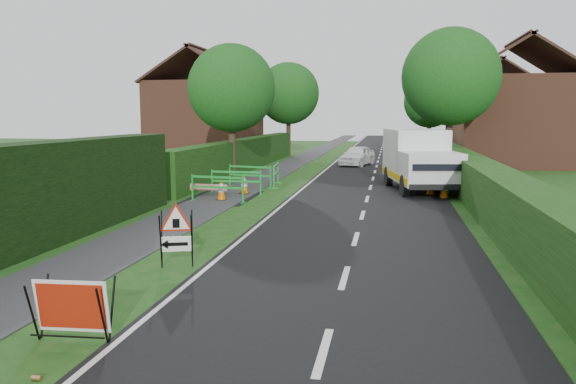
{
  "coord_description": "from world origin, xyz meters",
  "views": [
    {
      "loc": [
        3.31,
        -9.57,
        3.13
      ],
      "look_at": [
        0.8,
        4.21,
        1.22
      ],
      "focal_mm": 35.0,
      "sensor_mm": 36.0,
      "label": 1
    }
  ],
  "objects": [
    {
      "name": "triangle_sign",
      "position": [
        -1.0,
        1.09,
        0.8
      ],
      "size": [
        1.0,
        1.0,
        1.15
      ],
      "rotation": [
        0.0,
        0.0,
        0.32
      ],
      "color": "black",
      "rests_on": "ground"
    },
    {
      "name": "ped_barrier_2",
      "position": [
        -2.68,
        14.05,
        0.63
      ],
      "size": [
        2.09,
        0.8,
        1.0
      ],
      "rotation": [
        0.0,
        0.0,
        -0.22
      ],
      "color": "green",
      "rests_on": "ground"
    },
    {
      "name": "hatchback_car",
      "position": [
        1.27,
        25.95,
        0.63
      ],
      "size": [
        2.4,
        3.97,
        1.27
      ],
      "primitive_type": "imported",
      "rotation": [
        0.0,
        0.0,
        -0.26
      ],
      "color": "white",
      "rests_on": "ground"
    },
    {
      "name": "ped_barrier_0",
      "position": [
        -2.83,
        9.81,
        0.63
      ],
      "size": [
        2.09,
        0.6,
        1.0
      ],
      "rotation": [
        0.0,
        0.0,
        -0.12
      ],
      "color": "green",
      "rests_on": "ground"
    },
    {
      "name": "tree_fe",
      "position": [
        6.4,
        38.0,
        4.22
      ],
      "size": [
        4.2,
        4.2,
        6.33
      ],
      "color": "#2D2116",
      "rests_on": "ground"
    },
    {
      "name": "ground",
      "position": [
        0.0,
        0.0,
        0.0
      ],
      "size": [
        120.0,
        120.0,
        0.0
      ],
      "primitive_type": "plane",
      "color": "#154614",
      "rests_on": "ground"
    },
    {
      "name": "house_east_b",
      "position": [
        12.0,
        42.0,
        2.9
      ],
      "size": [
        7.5,
        7.4,
        7.88
      ],
      "color": "brown",
      "rests_on": "ground"
    },
    {
      "name": "tree_nw",
      "position": [
        -4.6,
        18.0,
        4.48
      ],
      "size": [
        4.4,
        4.4,
        6.7
      ],
      "color": "#2D2116",
      "rests_on": "ground"
    },
    {
      "name": "red_rect_sign",
      "position": [
        -0.97,
        -2.78,
        0.51
      ],
      "size": [
        1.08,
        0.7,
        0.89
      ],
      "rotation": [
        0.0,
        0.0,
        0.07
      ],
      "color": "black",
      "rests_on": "ground"
    },
    {
      "name": "ped_barrier_1",
      "position": [
        -2.67,
        11.76,
        0.63
      ],
      "size": [
        2.07,
        0.38,
        1.0
      ],
      "rotation": [
        0.0,
        0.0,
        -0.02
      ],
      "color": "green",
      "rests_on": "ground"
    },
    {
      "name": "traffic_cone_4",
      "position": [
        -2.42,
        12.05,
        0.39
      ],
      "size": [
        0.38,
        0.38,
        0.79
      ],
      "color": "black",
      "rests_on": "ground"
    },
    {
      "name": "traffic_cone_3",
      "position": [
        -2.84,
        10.33,
        0.39
      ],
      "size": [
        0.38,
        0.38,
        0.79
      ],
      "color": "black",
      "rests_on": "ground"
    },
    {
      "name": "house_east_a",
      "position": [
        11.0,
        28.0,
        2.9
      ],
      "size": [
        7.5,
        7.4,
        7.88
      ],
      "color": "brown",
      "rests_on": "ground"
    },
    {
      "name": "road_surface",
      "position": [
        2.5,
        35.0,
        0.0
      ],
      "size": [
        6.0,
        90.0,
        0.02
      ],
      "primitive_type": "cube",
      "color": "black",
      "rests_on": "ground"
    },
    {
      "name": "traffic_cone_0",
      "position": [
        5.36,
        12.24,
        0.39
      ],
      "size": [
        0.38,
        0.38,
        0.79
      ],
      "color": "black",
      "rests_on": "ground"
    },
    {
      "name": "hedge_west_far",
      "position": [
        -5.0,
        22.0,
        0.0
      ],
      "size": [
        1.0,
        24.0,
        1.8
      ],
      "primitive_type": "cube",
      "color": "#14380F",
      "rests_on": "ground"
    },
    {
      "name": "hedge_east",
      "position": [
        6.5,
        16.0,
        0.0
      ],
      "size": [
        1.2,
        50.0,
        1.5
      ],
      "primitive_type": "cube",
      "color": "#14380F",
      "rests_on": "ground"
    },
    {
      "name": "traffic_cone_2",
      "position": [
        5.33,
        15.73,
        0.39
      ],
      "size": [
        0.38,
        0.38,
        0.79
      ],
      "color": "black",
      "rests_on": "ground"
    },
    {
      "name": "house_west",
      "position": [
        -10.0,
        30.0,
        2.9
      ],
      "size": [
        7.5,
        7.4,
        7.88
      ],
      "color": "brown",
      "rests_on": "ground"
    },
    {
      "name": "litter_can",
      "position": [
        -0.77,
        -3.9,
        0.0
      ],
      "size": [
        0.12,
        0.07,
        0.07
      ],
      "primitive_type": "cylinder",
      "rotation": [
        0.0,
        1.57,
        0.0
      ],
      "color": "#BF7F4C",
      "rests_on": "ground"
    },
    {
      "name": "ped_barrier_3",
      "position": [
        -1.7,
        14.91,
        0.63
      ],
      "size": [
        0.57,
        2.09,
        1.0
      ],
      "rotation": [
        0.0,
        0.0,
        1.68
      ],
      "color": "green",
      "rests_on": "ground"
    },
    {
      "name": "redwhite_plank",
      "position": [
        -3.39,
        10.49,
        0.0
      ],
      "size": [
        1.5,
        0.17,
        0.25
      ],
      "primitive_type": "cube",
      "rotation": [
        0.0,
        0.0,
        -0.09
      ],
      "color": "red",
      "rests_on": "ground"
    },
    {
      "name": "works_van",
      "position": [
        4.5,
        14.51,
        1.34
      ],
      "size": [
        3.15,
        5.86,
        2.54
      ],
      "rotation": [
        0.0,
        0.0,
        0.19
      ],
      "color": "silver",
      "rests_on": "ground"
    },
    {
      "name": "tree_fw",
      "position": [
        -4.6,
        34.0,
        4.83
      ],
      "size": [
        4.8,
        4.8,
        7.24
      ],
      "color": "#2D2116",
      "rests_on": "ground"
    },
    {
      "name": "footpath",
      "position": [
        -3.0,
        35.0,
        0.01
      ],
      "size": [
        2.0,
        90.0,
        0.02
      ],
      "primitive_type": "cube",
      "color": "#2D2D30",
      "rests_on": "ground"
    },
    {
      "name": "traffic_cone_1",
      "position": [
        4.9,
        13.14,
        0.39
      ],
      "size": [
        0.38,
        0.38,
        0.79
      ],
      "color": "black",
      "rests_on": "ground"
    },
    {
      "name": "tree_ne",
      "position": [
        6.4,
        22.0,
        5.17
      ],
      "size": [
        5.2,
        5.2,
        7.79
      ],
      "color": "#2D2116",
      "rests_on": "ground"
    }
  ]
}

